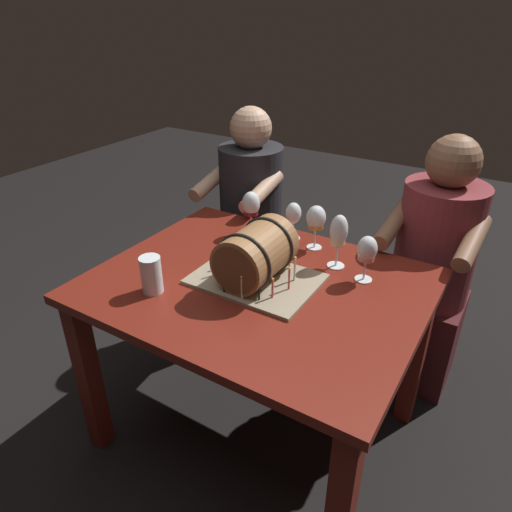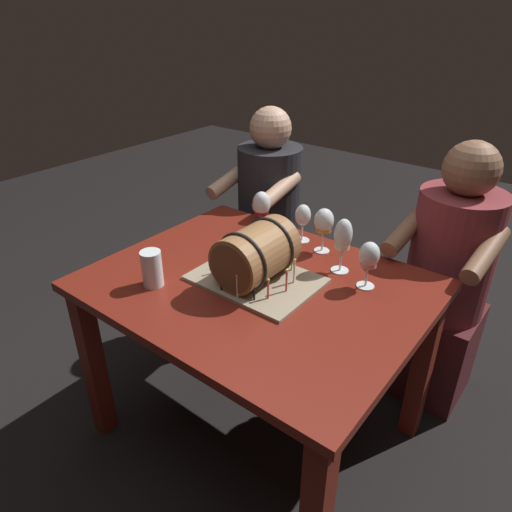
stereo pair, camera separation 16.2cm
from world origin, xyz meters
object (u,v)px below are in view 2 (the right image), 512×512
object	(u,v)px
beer_pint	(152,270)
wine_glass_red	(262,206)
wine_glass_white	(343,237)
wine_glass_empty	(303,216)
wine_glass_amber	(324,222)
wine_glass_rose	(369,257)
person_seated_left	(269,231)
barrel_cake	(256,257)
dining_table	(257,309)
person_seated_right	(444,289)

from	to	relation	value
beer_pint	wine_glass_red	bearing A→B (deg)	85.55
wine_glass_white	wine_glass_empty	bearing A→B (deg)	153.96
wine_glass_amber	beer_pint	distance (m)	0.68
wine_glass_rose	person_seated_left	xyz separation A→B (m)	(-0.78, 0.48, -0.31)
wine_glass_amber	wine_glass_white	distance (m)	0.16
barrel_cake	wine_glass_amber	distance (m)	0.35
dining_table	person_seated_right	size ratio (longest dim) A/B	0.98
barrel_cake	wine_glass_amber	bearing A→B (deg)	78.62
beer_pint	person_seated_right	xyz separation A→B (m)	(0.74, 0.93, -0.25)
dining_table	wine_glass_rose	distance (m)	0.45
wine_glass_rose	beer_pint	size ratio (longest dim) A/B	1.32
person_seated_right	wine_glass_red	bearing A→B (deg)	-152.14
dining_table	wine_glass_red	world-z (taller)	wine_glass_red
wine_glass_amber	beer_pint	size ratio (longest dim) A/B	1.39
wine_glass_rose	person_seated_left	distance (m)	0.97
wine_glass_white	person_seated_right	bearing A→B (deg)	58.28
wine_glass_rose	wine_glass_red	size ratio (longest dim) A/B	0.91
barrel_cake	wine_glass_white	xyz separation A→B (m)	(0.20, 0.25, 0.04)
dining_table	wine_glass_rose	world-z (taller)	wine_glass_rose
wine_glass_empty	beer_pint	distance (m)	0.65
barrel_cake	wine_glass_white	world-z (taller)	barrel_cake
wine_glass_amber	wine_glass_rose	xyz separation A→B (m)	(0.26, -0.13, -0.01)
wine_glass_white	person_seated_right	size ratio (longest dim) A/B	0.18
dining_table	person_seated_left	world-z (taller)	person_seated_left
wine_glass_rose	person_seated_left	bearing A→B (deg)	148.33
wine_glass_white	wine_glass_red	world-z (taller)	wine_glass_white
wine_glass_rose	dining_table	bearing A→B (deg)	-146.23
beer_pint	person_seated_left	world-z (taller)	person_seated_left
wine_glass_amber	person_seated_right	distance (m)	0.63
barrel_cake	wine_glass_red	size ratio (longest dim) A/B	2.29
wine_glass_rose	beer_pint	world-z (taller)	wine_glass_rose
person_seated_left	person_seated_right	world-z (taller)	person_seated_left
dining_table	beer_pint	world-z (taller)	beer_pint
wine_glass_empty	wine_glass_white	world-z (taller)	wine_glass_white
wine_glass_amber	wine_glass_white	xyz separation A→B (m)	(0.13, -0.09, 0.01)
dining_table	wine_glass_empty	size ratio (longest dim) A/B	7.15
wine_glass_rose	wine_glass_amber	bearing A→B (deg)	152.67
person_seated_right	beer_pint	bearing A→B (deg)	-128.46
barrel_cake	wine_glass_white	size ratio (longest dim) A/B	2.07
person_seated_right	barrel_cake	bearing A→B (deg)	-124.63
wine_glass_white	person_seated_left	distance (m)	0.86
beer_pint	person_seated_left	distance (m)	0.99
wine_glass_red	wine_glass_white	bearing A→B (deg)	-9.88
wine_glass_empty	wine_glass_red	world-z (taller)	wine_glass_red
wine_glass_empty	wine_glass_amber	world-z (taller)	wine_glass_amber
wine_glass_amber	wine_glass_white	size ratio (longest dim) A/B	0.87
barrel_cake	beer_pint	distance (m)	0.36
barrel_cake	wine_glass_amber	xyz separation A→B (m)	(0.07, 0.34, 0.03)
wine_glass_white	beer_pint	xyz separation A→B (m)	(-0.47, -0.49, -0.08)
wine_glass_white	wine_glass_rose	xyz separation A→B (m)	(0.12, -0.04, -0.02)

